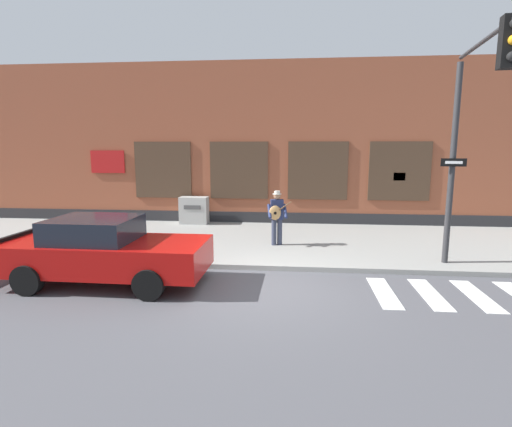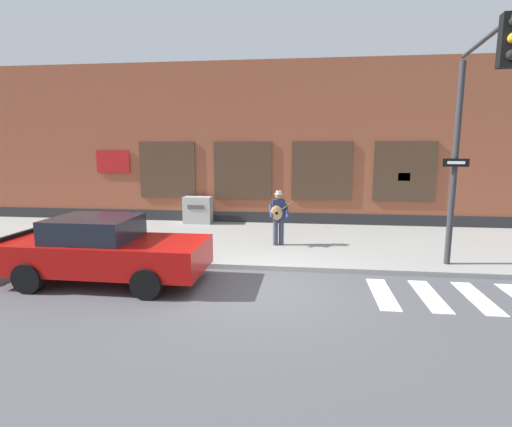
{
  "view_description": "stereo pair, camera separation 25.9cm",
  "coord_description": "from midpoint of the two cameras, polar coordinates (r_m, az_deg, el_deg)",
  "views": [
    {
      "loc": [
        0.65,
        -8.4,
        3.11
      ],
      "look_at": [
        -0.32,
        1.64,
        1.42
      ],
      "focal_mm": 28.0,
      "sensor_mm": 36.0,
      "label": 1
    },
    {
      "loc": [
        0.91,
        -8.37,
        3.11
      ],
      "look_at": [
        -0.32,
        1.64,
        1.42
      ],
      "focal_mm": 28.0,
      "sensor_mm": 36.0,
      "label": 2
    }
  ],
  "objects": [
    {
      "name": "ground_plane",
      "position": [
        8.98,
        0.21,
        -10.77
      ],
      "size": [
        160.0,
        160.0,
        0.0
      ],
      "primitive_type": "plane",
      "color": "#4C4C51"
    },
    {
      "name": "sidewalk",
      "position": [
        13.04,
        1.96,
        -4.02
      ],
      "size": [
        28.0,
        5.86,
        0.13
      ],
      "color": "gray",
      "rests_on": "ground"
    },
    {
      "name": "building_backdrop",
      "position": [
        17.6,
        3.04,
        9.68
      ],
      "size": [
        28.0,
        4.06,
        6.35
      ],
      "color": "brown",
      "rests_on": "ground"
    },
    {
      "name": "crosswalk",
      "position": [
        9.92,
        30.89,
        -10.13
      ],
      "size": [
        5.2,
        1.9,
        0.01
      ],
      "color": "silver",
      "rests_on": "ground"
    },
    {
      "name": "red_car",
      "position": [
        9.81,
        -21.66,
        -4.98
      ],
      "size": [
        4.62,
        2.02,
        1.53
      ],
      "color": "#B20F0C",
      "rests_on": "ground"
    },
    {
      "name": "busker",
      "position": [
        12.13,
        2.37,
        -0.18
      ],
      "size": [
        0.75,
        0.6,
        1.67
      ],
      "color": "#33384C",
      "rests_on": "sidewalk"
    },
    {
      "name": "traffic_light",
      "position": [
        9.99,
        27.81,
        12.03
      ],
      "size": [
        0.76,
        3.3,
        5.19
      ],
      "color": "#2D2D30",
      "rests_on": "sidewalk"
    },
    {
      "name": "utility_box",
      "position": [
        15.86,
        -9.29,
        0.46
      ],
      "size": [
        1.09,
        0.59,
        1.05
      ],
      "color": "#ADADA8",
      "rests_on": "sidewalk"
    }
  ]
}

